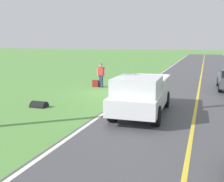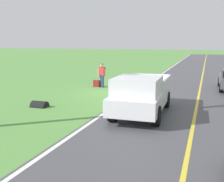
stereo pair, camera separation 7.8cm
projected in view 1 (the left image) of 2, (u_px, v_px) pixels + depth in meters
The scene contains 8 objects.
ground_plane at pixel (112, 93), 18.00m from camera, with size 200.00×200.00×0.00m, color #568E42.
road_surface at pixel (198, 98), 16.32m from camera, with size 8.36×120.00×0.00m, color #47474C.
lane_edge_line at pixel (132, 94), 17.58m from camera, with size 0.16×117.60×0.00m, color silver.
lane_centre_line at pixel (198, 98), 16.32m from camera, with size 0.14×117.60×0.00m, color gold.
hitchhiker_walking at pixel (101, 74), 20.08m from camera, with size 0.62×0.52×1.75m.
suitcase_carried at pixel (96, 83), 20.28m from camera, with size 0.20×0.46×0.50m, color maroon.
pickup_truck_passing at pixel (141, 94), 12.41m from camera, with size 2.20×5.45×1.82m.
drainage_culvert at pixel (39, 107), 14.08m from camera, with size 0.60×0.60×0.80m, color black.
Camera 1 is at (-5.67, 16.77, 3.27)m, focal length 44.40 mm.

